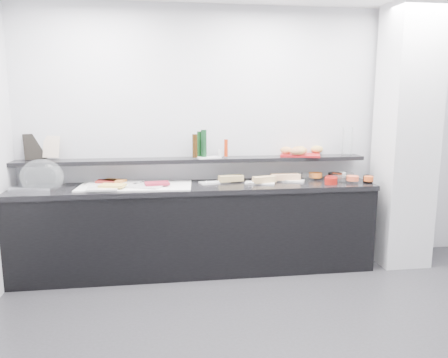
{
  "coord_description": "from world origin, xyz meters",
  "views": [
    {
      "loc": [
        -1.02,
        -2.6,
        1.74
      ],
      "look_at": [
        -0.45,
        1.45,
        1.0
      ],
      "focal_mm": 35.0,
      "sensor_mm": 36.0,
      "label": 1
    }
  ],
  "objects": [
    {
      "name": "ground",
      "position": [
        0.0,
        0.0,
        0.0
      ],
      "size": [
        5.0,
        5.0,
        0.0
      ],
      "primitive_type": "plane",
      "color": "#2D2D30",
      "rests_on": "ground"
    },
    {
      "name": "back_wall",
      "position": [
        0.0,
        2.0,
        1.35
      ],
      "size": [
        5.0,
        0.02,
        2.7
      ],
      "primitive_type": "cube",
      "color": "silver",
      "rests_on": "ground"
    },
    {
      "name": "column",
      "position": [
        1.5,
        1.65,
        1.35
      ],
      "size": [
        0.5,
        0.5,
        2.7
      ],
      "primitive_type": "cube",
      "color": "silver",
      "rests_on": "ground"
    },
    {
      "name": "buffet_cabinet",
      "position": [
        -0.7,
        1.7,
        0.42
      ],
      "size": [
        3.6,
        0.6,
        0.85
      ],
      "primitive_type": "cube",
      "color": "black",
      "rests_on": "ground"
    },
    {
      "name": "counter_top",
      "position": [
        -0.7,
        1.7,
        0.88
      ],
      "size": [
        3.62,
        0.62,
        0.05
      ],
      "primitive_type": "cube",
      "color": "black",
      "rests_on": "buffet_cabinet"
    },
    {
      "name": "wall_shelf",
      "position": [
        -0.7,
        1.88,
        1.13
      ],
      "size": [
        3.6,
        0.25,
        0.04
      ],
      "primitive_type": "cube",
      "color": "black",
      "rests_on": "back_wall"
    },
    {
      "name": "cloche_base",
      "position": [
        -2.22,
        1.7,
        0.92
      ],
      "size": [
        0.49,
        0.39,
        0.04
      ],
      "primitive_type": "cube",
      "rotation": [
        0.0,
        0.0,
        -0.29
      ],
      "color": "silver",
      "rests_on": "counter_top"
    },
    {
      "name": "cloche_dome",
      "position": [
        -2.16,
        1.67,
        1.03
      ],
      "size": [
        0.46,
        0.34,
        0.34
      ],
      "primitive_type": "ellipsoid",
      "rotation": [
        0.0,
        0.0,
        -0.17
      ],
      "color": "white",
      "rests_on": "cloche_base"
    },
    {
      "name": "linen_runner",
      "position": [
        -1.3,
        1.69,
        0.91
      ],
      "size": [
        1.13,
        0.6,
        0.01
      ],
      "primitive_type": "cube",
      "rotation": [
        0.0,
        0.0,
        -0.08
      ],
      "color": "white",
      "rests_on": "counter_top"
    },
    {
      "name": "platter_meat_a",
      "position": [
        -1.62,
        1.8,
        0.92
      ],
      "size": [
        0.31,
        0.22,
        0.01
      ],
      "primitive_type": "cube",
      "rotation": [
        0.0,
        0.0,
        -0.05
      ],
      "color": "white",
      "rests_on": "linen_runner"
    },
    {
      "name": "food_meat_a",
      "position": [
        -1.59,
        1.81,
        0.94
      ],
      "size": [
        0.21,
        0.15,
        0.02
      ],
      "primitive_type": "cube",
      "rotation": [
        0.0,
        0.0,
        -0.16
      ],
      "color": "maroon",
      "rests_on": "platter_meat_a"
    },
    {
      "name": "platter_salmon",
      "position": [
        -1.42,
        1.85,
        0.92
      ],
      "size": [
        0.39,
        0.32,
        0.01
      ],
      "primitive_type": "cube",
      "rotation": [
        0.0,
        0.0,
        -0.35
      ],
      "color": "silver",
      "rests_on": "linen_runner"
    },
    {
      "name": "food_salmon",
      "position": [
        -1.52,
        1.83,
        0.94
      ],
      "size": [
        0.26,
        0.22,
        0.02
      ],
      "primitive_type": "cube",
      "rotation": [
        0.0,
        0.0,
        -0.43
      ],
      "color": "orange",
      "rests_on": "platter_salmon"
    },
    {
      "name": "platter_cheese",
      "position": [
        -1.59,
        1.53,
        0.92
      ],
      "size": [
        0.29,
        0.19,
        0.01
      ],
      "primitive_type": "cube",
      "rotation": [
        0.0,
        0.0,
        -0.0
      ],
      "color": "white",
      "rests_on": "linen_runner"
    },
    {
      "name": "food_cheese",
      "position": [
        -1.5,
        1.58,
        0.94
      ],
      "size": [
        0.26,
        0.2,
        0.02
      ],
      "primitive_type": "cube",
      "rotation": [
        0.0,
        0.0,
        -0.26
      ],
      "color": "#E7C359",
      "rests_on": "platter_cheese"
    },
    {
      "name": "platter_meat_b",
      "position": [
        -1.2,
        1.6,
        0.92
      ],
      "size": [
        0.38,
        0.33,
        0.01
      ],
      "primitive_type": "cube",
      "rotation": [
        0.0,
        0.0,
        -0.44
      ],
      "color": "silver",
      "rests_on": "linen_runner"
    },
    {
      "name": "food_meat_b",
      "position": [
        -1.09,
        1.62,
        0.94
      ],
      "size": [
        0.25,
        0.18,
        0.02
      ],
      "primitive_type": "cube",
      "rotation": [
        0.0,
        0.0,
        0.14
      ],
      "color": "maroon",
      "rests_on": "platter_meat_b"
    },
    {
      "name": "sandwich_plate_left",
      "position": [
        -0.5,
        1.78,
        0.91
      ],
      "size": [
        0.33,
        0.21,
        0.01
      ],
      "primitive_type": "cube",
      "rotation": [
        0.0,
        0.0,
        0.27
      ],
      "color": "white",
      "rests_on": "counter_top"
    },
    {
      "name": "sandwich_food_left",
      "position": [
        -0.33,
        1.78,
        0.94
      ],
      "size": [
        0.27,
        0.15,
        0.06
      ],
      "primitive_type": "cube",
      "rotation": [
        0.0,
        0.0,
        0.21
      ],
      "color": "tan",
      "rests_on": "sandwich_plate_left"
    },
    {
      "name": "tongs_left",
      "position": [
        -0.52,
        1.77,
        0.92
      ],
      "size": [
        0.16,
        0.01,
        0.01
      ],
      "primitive_type": "cylinder",
      "rotation": [
        0.0,
        1.57,
        -0.02
      ],
      "color": "silver",
      "rests_on": "sandwich_plate_left"
    },
    {
      "name": "sandwich_plate_mid",
      "position": [
        -0.05,
        1.68,
        0.91
      ],
      "size": [
        0.32,
        0.22,
        0.01
      ],
      "primitive_type": "cube",
      "rotation": [
        0.0,
        0.0,
        -0.33
      ],
      "color": "white",
      "rests_on": "counter_top"
    },
    {
      "name": "sandwich_food_mid",
      "position": [
        -0.0,
        1.67,
        0.94
      ],
      "size": [
        0.25,
        0.15,
        0.06
      ],
      "primitive_type": "cube",
      "rotation": [
        0.0,
        0.0,
        0.26
      ],
      "color": "tan",
      "rests_on": "sandwich_plate_mid"
    },
    {
      "name": "tongs_mid",
      "position": [
        -0.1,
        1.65,
        0.92
      ],
      "size": [
        0.16,
        0.02,
        0.01
      ],
      "primitive_type": "cylinder",
      "rotation": [
        0.0,
        1.57,
        -0.09
      ],
      "color": "silver",
      "rests_on": "sandwich_plate_mid"
    },
    {
      "name": "sandwich_plate_right",
      "position": [
        0.29,
        1.76,
        0.91
      ],
      "size": [
        0.33,
        0.24,
        0.01
      ],
      "primitive_type": "cube",
      "rotation": [
        0.0,
        0.0,
        -0.42
      ],
      "color": "silver",
      "rests_on": "counter_top"
    },
    {
      "name": "sandwich_food_right",
      "position": [
        0.25,
        1.79,
        0.94
      ],
      "size": [
        0.3,
        0.13,
        0.06
      ],
      "primitive_type": "cube",
      "rotation": [
        0.0,
        0.0,
        0.05
      ],
      "color": "#DFA775",
      "rests_on": "sandwich_plate_right"
    },
    {
      "name": "tongs_right",
      "position": [
        0.26,
        1.73,
        0.92
      ],
      "size": [
        0.13,
        0.1,
        0.01
      ],
      "primitive_type": "cylinder",
      "rotation": [
        0.0,
        1.57,
        0.63
      ],
      "color": "silver",
      "rests_on": "sandwich_plate_right"
    },
    {
      "name": "bowl_glass_fruit",
      "position": [
        0.51,
        1.83,
        0.94
      ],
      "size": [
        0.17,
        0.17,
        0.07
      ],
      "primitive_type": "cylinder",
      "rotation": [
        0.0,
        0.0,
        -0.09
      ],
      "color": "white",
      "rests_on": "counter_top"
    },
    {
      "name": "fill_glass_fruit",
      "position": [
        0.6,
        1.83,
        0.95
      ],
      "size": [
        0.18,
        0.18,
        0.05
      ],
      "primitive_type": "cylinder",
      "rotation": [
        0.0,
        0.0,
        0.36
      ],
      "color": "orange",
      "rests_on": "bowl_glass_fruit"
    },
    {
      "name": "bowl_black_jam",
      "position": [
        0.81,
        1.81,
        0.94
      ],
      "size": [
        0.19,
        0.19,
        0.07
      ],
      "primitive_type": "cylinder",
      "rotation": [
        0.0,
        0.0,
        0.28
      ],
      "color": "black",
      "rests_on": "counter_top"
    },
    {
      "name": "fill_black_jam",
      "position": [
        0.82,
        1.79,
        0.95
      ],
      "size": [
        0.12,
        0.12,
        0.05
      ],
      "primitive_type": "cylinder",
      "rotation": [
        0.0,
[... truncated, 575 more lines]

